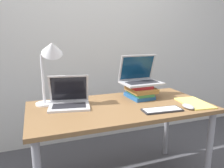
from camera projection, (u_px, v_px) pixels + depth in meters
The scene contains 9 objects.
wall_back at pixel (89, 27), 2.48m from camera, with size 8.00×0.05×2.70m.
desk at pixel (120, 115), 1.76m from camera, with size 1.43×0.72×0.72m.
laptop_left at pixel (69, 100), 1.71m from camera, with size 0.35×0.30×0.25m.
book_stack at pixel (140, 91), 1.94m from camera, with size 0.23×0.26×0.12m.
laptop_on_books at pixel (140, 78), 1.96m from camera, with size 0.35×0.26×0.25m.
wireless_keyboard at pixel (162, 110), 1.61m from camera, with size 0.30×0.14×0.01m.
mouse at pixel (188, 106), 1.66m from camera, with size 0.07×0.11×0.03m.
notepad at pixel (194, 103), 1.78m from camera, with size 0.23×0.34×0.01m.
desk_lamp at pixel (51, 55), 1.66m from camera, with size 0.23×0.20×0.54m.
Camera 1 is at (-0.63, -1.17, 1.27)m, focal length 35.00 mm.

